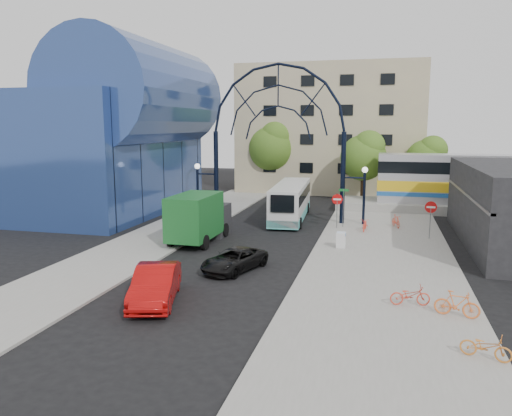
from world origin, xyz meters
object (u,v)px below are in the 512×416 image
(stop_sign, at_px, (337,202))
(green_truck, at_px, (200,218))
(gateway_arch, at_px, (278,111))
(bike_far_a, at_px, (410,295))
(red_sedan, at_px, (155,284))
(tree_north_c, at_px, (428,158))
(city_bus, at_px, (291,201))
(bike_near_b, at_px, (396,221))
(sandwich_board, at_px, (341,238))
(do_not_enter_sign, at_px, (431,211))
(bike_near_a, at_px, (365,224))
(tree_north_b, at_px, (273,146))
(street_name_sign, at_px, (344,200))
(black_suv, at_px, (234,260))
(bike_far_c, at_px, (486,347))
(tree_north_a, at_px, (365,155))
(bike_far_b, at_px, (457,304))

(stop_sign, distance_m, green_truck, 10.18)
(gateway_arch, bearing_deg, bike_far_a, -61.73)
(red_sedan, distance_m, bike_far_a, 10.65)
(tree_north_c, bearing_deg, city_bus, -131.90)
(bike_near_b, bearing_deg, sandwich_board, -133.93)
(stop_sign, bearing_deg, red_sedan, -109.69)
(red_sedan, bearing_deg, tree_north_c, 51.52)
(do_not_enter_sign, height_order, bike_far_a, do_not_enter_sign)
(stop_sign, height_order, bike_near_a, stop_sign)
(gateway_arch, xyz_separation_m, bike_far_a, (9.17, -17.06, -8.01))
(tree_north_b, bearing_deg, bike_far_a, -68.41)
(gateway_arch, height_order, street_name_sign, gateway_arch)
(tree_north_b, relative_size, bike_far_a, 4.92)
(black_suv, xyz_separation_m, bike_near_a, (6.22, 11.25, -0.01))
(stop_sign, bearing_deg, tree_north_c, 65.31)
(red_sedan, bearing_deg, bike_near_a, 47.61)
(bike_far_c, bearing_deg, bike_near_a, 30.52)
(stop_sign, relative_size, green_truck, 0.39)
(do_not_enter_sign, xyz_separation_m, tree_north_c, (1.12, 17.93, 2.30))
(sandwich_board, height_order, black_suv, black_suv)
(red_sedan, bearing_deg, do_not_enter_sign, 34.37)
(tree_north_a, relative_size, city_bus, 0.67)
(bike_far_b, bearing_deg, street_name_sign, 32.30)
(sandwich_board, bearing_deg, city_bus, 117.10)
(street_name_sign, distance_m, tree_north_a, 13.59)
(bike_near_b, bearing_deg, red_sedan, -138.71)
(bike_near_b, bearing_deg, bike_far_c, -103.34)
(tree_north_a, distance_m, green_truck, 22.27)
(green_truck, bearing_deg, city_bus, 66.37)
(tree_north_c, relative_size, bike_far_b, 3.82)
(gateway_arch, height_order, green_truck, gateway_arch)
(bike_near_a, bearing_deg, tree_north_c, 76.32)
(city_bus, distance_m, bike_near_b, 8.41)
(city_bus, distance_m, bike_far_b, 21.73)
(tree_north_b, bearing_deg, sandwich_board, -68.41)
(tree_north_a, xyz_separation_m, bike_far_b, (4.75, -29.84, -3.97))
(street_name_sign, relative_size, bike_far_c, 1.80)
(stop_sign, xyz_separation_m, bike_near_a, (2.02, -0.43, -1.43))
(bike_near_a, bearing_deg, green_truck, -147.42)
(do_not_enter_sign, distance_m, bike_far_b, 13.98)
(bike_far_a, bearing_deg, green_truck, 44.13)
(sandwich_board, xyz_separation_m, red_sedan, (-6.89, -10.99, 0.04))
(green_truck, distance_m, bike_far_b, 17.46)
(street_name_sign, bearing_deg, do_not_enter_sign, -24.16)
(tree_north_b, height_order, bike_far_c, tree_north_b)
(tree_north_c, xyz_separation_m, bike_near_a, (-5.30, -16.36, -3.71))
(red_sedan, height_order, bike_far_b, red_sedan)
(stop_sign, distance_m, sandwich_board, 6.20)
(green_truck, height_order, bike_near_b, green_truck)
(do_not_enter_sign, bearing_deg, bike_near_b, 120.77)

